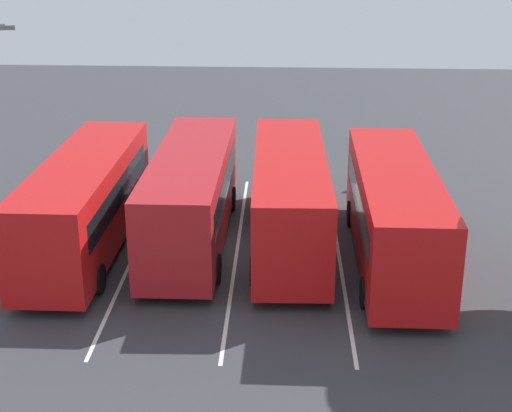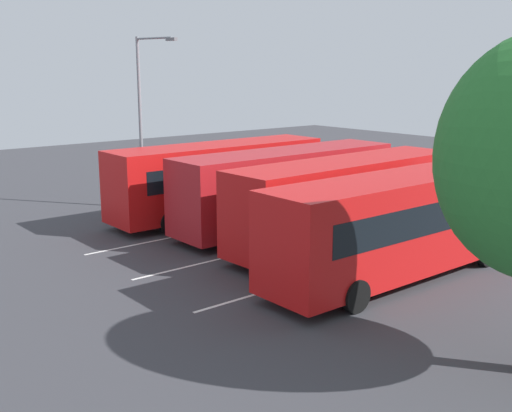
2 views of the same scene
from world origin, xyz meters
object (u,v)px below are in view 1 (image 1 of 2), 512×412
object	(u,v)px
bus_far_right	(86,201)
pedestrian	(383,162)
bus_center_right	(191,194)
bus_far_left	(394,211)
bus_center_left	(290,196)

from	to	relation	value
bus_far_right	pedestrian	bearing A→B (deg)	-54.78
bus_center_right	bus_far_right	xyz separation A→B (m)	(-0.94, 3.62, 0.00)
bus_far_left	pedestrian	bearing A→B (deg)	-3.42
bus_far_left	bus_far_right	xyz separation A→B (m)	(0.51, 10.73, 0.00)
bus_center_left	bus_far_right	xyz separation A→B (m)	(-0.83, 7.16, 0.00)
bus_center_right	bus_far_right	size ratio (longest dim) A/B	1.00
bus_far_left	bus_center_left	size ratio (longest dim) A/B	0.99
bus_center_left	bus_center_right	size ratio (longest dim) A/B	1.01
bus_far_left	bus_center_right	bearing A→B (deg)	78.52
bus_center_left	pedestrian	world-z (taller)	bus_center_left
bus_far_left	bus_center_right	world-z (taller)	same
bus_far_right	bus_center_right	bearing A→B (deg)	-75.24
bus_center_right	pedestrian	bearing A→B (deg)	-48.05
bus_far_right	bus_far_left	bearing A→B (deg)	-92.49
bus_far_right	pedestrian	xyz separation A→B (m)	(7.86, -11.23, -0.81)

